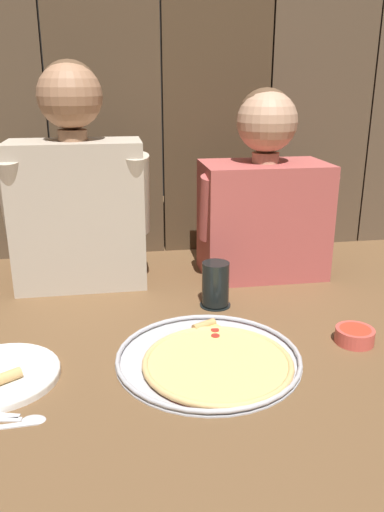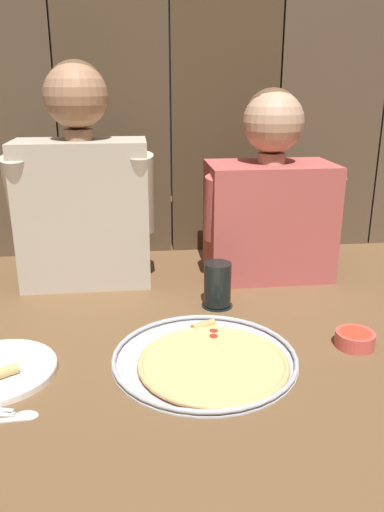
{
  "view_description": "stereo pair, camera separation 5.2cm",
  "coord_description": "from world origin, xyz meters",
  "px_view_note": "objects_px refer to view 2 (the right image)",
  "views": [
    {
      "loc": [
        -0.18,
        -1.03,
        0.57
      ],
      "look_at": [
        0.0,
        0.1,
        0.18
      ],
      "focal_mm": 35.75,
      "sensor_mm": 36.0,
      "label": 1
    },
    {
      "loc": [
        -0.13,
        -1.04,
        0.57
      ],
      "look_at": [
        0.0,
        0.1,
        0.18
      ],
      "focal_mm": 35.75,
      "sensor_mm": 36.0,
      "label": 2
    }
  ],
  "objects_px": {
    "dipping_bowl": "(355,338)",
    "diner_left": "(82,186)",
    "pizza_tray": "(209,360)",
    "diner_right": "(270,197)",
    "drinking_glass": "(217,285)"
  },
  "relations": [
    {
      "from": "diner_left",
      "to": "pizza_tray",
      "type": "bearing_deg",
      "value": -60.51
    },
    {
      "from": "drinking_glass",
      "to": "dipping_bowl",
      "type": "distance_m",
      "value": 0.38
    },
    {
      "from": "diner_left",
      "to": "diner_right",
      "type": "relative_size",
      "value": 1.13
    },
    {
      "from": "dipping_bowl",
      "to": "diner_left",
      "type": "relative_size",
      "value": 0.14
    },
    {
      "from": "drinking_glass",
      "to": "dipping_bowl",
      "type": "xyz_separation_m",
      "value": [
        0.28,
        -0.25,
        -0.04
      ]
    },
    {
      "from": "drinking_glass",
      "to": "diner_left",
      "type": "height_order",
      "value": "diner_left"
    },
    {
      "from": "dipping_bowl",
      "to": "diner_right",
      "type": "xyz_separation_m",
      "value": [
        -0.08,
        0.48,
        0.23
      ]
    },
    {
      "from": "drinking_glass",
      "to": "diner_right",
      "type": "relative_size",
      "value": 0.22
    },
    {
      "from": "drinking_glass",
      "to": "pizza_tray",
      "type": "bearing_deg",
      "value": -102.67
    },
    {
      "from": "dipping_bowl",
      "to": "diner_right",
      "type": "height_order",
      "value": "diner_right"
    },
    {
      "from": "pizza_tray",
      "to": "drinking_glass",
      "type": "height_order",
      "value": "drinking_glass"
    },
    {
      "from": "pizza_tray",
      "to": "dipping_bowl",
      "type": "relative_size",
      "value": 4.5
    },
    {
      "from": "pizza_tray",
      "to": "dipping_bowl",
      "type": "bearing_deg",
      "value": 6.57
    },
    {
      "from": "pizza_tray",
      "to": "diner_right",
      "type": "distance_m",
      "value": 0.62
    },
    {
      "from": "pizza_tray",
      "to": "diner_right",
      "type": "height_order",
      "value": "diner_right"
    }
  ]
}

